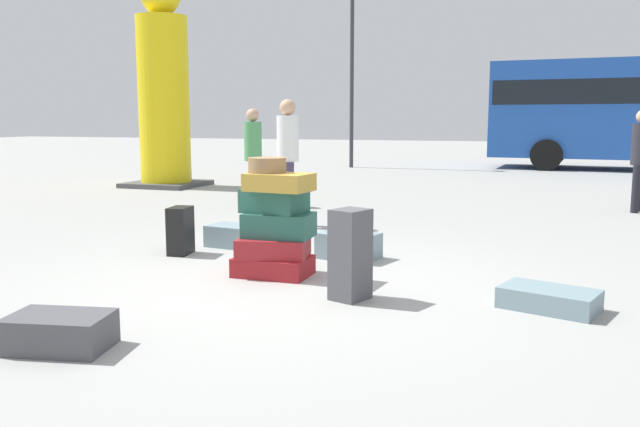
{
  "coord_description": "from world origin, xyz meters",
  "views": [
    {
      "loc": [
        2.2,
        -5.37,
        1.48
      ],
      "look_at": [
        -0.23,
        1.6,
        0.41
      ],
      "focal_mm": 36.89,
      "sensor_mm": 36.0,
      "label": 1
    }
  ],
  "objects_px": {
    "person_tourist_with_camera": "(253,148)",
    "person_passerby_in_red": "(288,151)",
    "suitcase_charcoal_left_side": "(60,332)",
    "suitcase_slate_foreground_near": "(349,246)",
    "suitcase_charcoal_foreground_far": "(350,255)",
    "lamp_post": "(352,29)",
    "suitcase_tower": "(275,224)",
    "suitcase_black_upright_blue": "(180,231)",
    "yellow_dummy_statue": "(164,94)",
    "suitcase_slate_white_trunk": "(232,236)",
    "suitcase_slate_right_side": "(549,299)"
  },
  "relations": [
    {
      "from": "suitcase_black_upright_blue",
      "to": "lamp_post",
      "type": "bearing_deg",
      "value": 89.9
    },
    {
      "from": "suitcase_charcoal_left_side",
      "to": "person_passerby_in_red",
      "type": "distance_m",
      "value": 5.2
    },
    {
      "from": "suitcase_slate_foreground_near",
      "to": "yellow_dummy_statue",
      "type": "bearing_deg",
      "value": 150.51
    },
    {
      "from": "suitcase_slate_right_side",
      "to": "person_tourist_with_camera",
      "type": "distance_m",
      "value": 6.98
    },
    {
      "from": "suitcase_charcoal_foreground_far",
      "to": "lamp_post",
      "type": "height_order",
      "value": "lamp_post"
    },
    {
      "from": "suitcase_slate_white_trunk",
      "to": "person_tourist_with_camera",
      "type": "bearing_deg",
      "value": 118.02
    },
    {
      "from": "suitcase_slate_white_trunk",
      "to": "suitcase_tower",
      "type": "bearing_deg",
      "value": -40.72
    },
    {
      "from": "person_tourist_with_camera",
      "to": "lamp_post",
      "type": "height_order",
      "value": "lamp_post"
    },
    {
      "from": "suitcase_charcoal_left_side",
      "to": "yellow_dummy_statue",
      "type": "bearing_deg",
      "value": 107.2
    },
    {
      "from": "suitcase_charcoal_left_side",
      "to": "suitcase_slate_foreground_near",
      "type": "bearing_deg",
      "value": 62.38
    },
    {
      "from": "suitcase_slate_right_side",
      "to": "person_passerby_in_red",
      "type": "distance_m",
      "value": 4.74
    },
    {
      "from": "yellow_dummy_statue",
      "to": "lamp_post",
      "type": "height_order",
      "value": "lamp_post"
    },
    {
      "from": "person_tourist_with_camera",
      "to": "person_passerby_in_red",
      "type": "relative_size",
      "value": 0.95
    },
    {
      "from": "suitcase_charcoal_left_side",
      "to": "lamp_post",
      "type": "relative_size",
      "value": 0.1
    },
    {
      "from": "person_tourist_with_camera",
      "to": "lamp_post",
      "type": "distance_m",
      "value": 9.76
    },
    {
      "from": "suitcase_black_upright_blue",
      "to": "person_passerby_in_red",
      "type": "bearing_deg",
      "value": 71.26
    },
    {
      "from": "suitcase_charcoal_left_side",
      "to": "suitcase_slate_right_side",
      "type": "xyz_separation_m",
      "value": [
        2.99,
        1.99,
        -0.03
      ]
    },
    {
      "from": "suitcase_slate_foreground_near",
      "to": "suitcase_slate_white_trunk",
      "type": "height_order",
      "value": "suitcase_slate_foreground_near"
    },
    {
      "from": "person_tourist_with_camera",
      "to": "person_passerby_in_red",
      "type": "bearing_deg",
      "value": 25.08
    },
    {
      "from": "person_passerby_in_red",
      "to": "suitcase_black_upright_blue",
      "type": "bearing_deg",
      "value": -44.49
    },
    {
      "from": "suitcase_charcoal_left_side",
      "to": "person_tourist_with_camera",
      "type": "height_order",
      "value": "person_tourist_with_camera"
    },
    {
      "from": "suitcase_slate_white_trunk",
      "to": "person_passerby_in_red",
      "type": "xyz_separation_m",
      "value": [
        0.08,
        1.59,
        0.92
      ]
    },
    {
      "from": "suitcase_charcoal_left_side",
      "to": "suitcase_slate_foreground_near",
      "type": "relative_size",
      "value": 1.07
    },
    {
      "from": "person_tourist_with_camera",
      "to": "suitcase_charcoal_left_side",
      "type": "bearing_deg",
      "value": 3.1
    },
    {
      "from": "suitcase_slate_foreground_near",
      "to": "person_passerby_in_red",
      "type": "bearing_deg",
      "value": 143.63
    },
    {
      "from": "suitcase_slate_right_side",
      "to": "suitcase_charcoal_left_side",
      "type": "bearing_deg",
      "value": -128.82
    },
    {
      "from": "suitcase_charcoal_foreground_far",
      "to": "lamp_post",
      "type": "xyz_separation_m",
      "value": [
        -4.25,
        14.37,
        3.76
      ]
    },
    {
      "from": "suitcase_charcoal_left_side",
      "to": "suitcase_slate_white_trunk",
      "type": "height_order",
      "value": "suitcase_slate_white_trunk"
    },
    {
      "from": "suitcase_slate_right_side",
      "to": "suitcase_slate_foreground_near",
      "type": "xyz_separation_m",
      "value": [
        -2.03,
        1.3,
        0.06
      ]
    },
    {
      "from": "suitcase_black_upright_blue",
      "to": "suitcase_slate_right_side",
      "type": "bearing_deg",
      "value": -21.88
    },
    {
      "from": "suitcase_slate_foreground_near",
      "to": "person_tourist_with_camera",
      "type": "xyz_separation_m",
      "value": [
        -2.81,
        3.65,
        0.84
      ]
    },
    {
      "from": "person_passerby_in_red",
      "to": "suitcase_tower",
      "type": "bearing_deg",
      "value": -14.74
    },
    {
      "from": "suitcase_charcoal_foreground_far",
      "to": "yellow_dummy_statue",
      "type": "distance_m",
      "value": 10.08
    },
    {
      "from": "suitcase_charcoal_left_side",
      "to": "suitcase_slate_right_side",
      "type": "bearing_deg",
      "value": 22.34
    },
    {
      "from": "suitcase_slate_white_trunk",
      "to": "suitcase_slate_foreground_near",
      "type": "bearing_deg",
      "value": -0.97
    },
    {
      "from": "suitcase_charcoal_foreground_far",
      "to": "lamp_post",
      "type": "bearing_deg",
      "value": 127.05
    },
    {
      "from": "suitcase_tower",
      "to": "yellow_dummy_statue",
      "type": "height_order",
      "value": "yellow_dummy_statue"
    },
    {
      "from": "suitcase_slate_right_side",
      "to": "yellow_dummy_statue",
      "type": "xyz_separation_m",
      "value": [
        -8.05,
        7.3,
        1.94
      ]
    },
    {
      "from": "suitcase_slate_right_side",
      "to": "yellow_dummy_statue",
      "type": "height_order",
      "value": "yellow_dummy_statue"
    },
    {
      "from": "suitcase_tower",
      "to": "suitcase_charcoal_left_side",
      "type": "distance_m",
      "value": 2.43
    },
    {
      "from": "suitcase_charcoal_foreground_far",
      "to": "suitcase_black_upright_blue",
      "type": "relative_size",
      "value": 1.43
    },
    {
      "from": "suitcase_black_upright_blue",
      "to": "person_passerby_in_red",
      "type": "distance_m",
      "value": 2.36
    },
    {
      "from": "suitcase_tower",
      "to": "suitcase_charcoal_foreground_far",
      "type": "bearing_deg",
      "value": -32.51
    },
    {
      "from": "suitcase_tower",
      "to": "suitcase_slate_foreground_near",
      "type": "bearing_deg",
      "value": 65.0
    },
    {
      "from": "suitcase_tower",
      "to": "yellow_dummy_statue",
      "type": "bearing_deg",
      "value": 128.75
    },
    {
      "from": "suitcase_tower",
      "to": "suitcase_charcoal_left_side",
      "type": "bearing_deg",
      "value": -102.44
    },
    {
      "from": "suitcase_slate_right_side",
      "to": "suitcase_tower",
      "type": "bearing_deg",
      "value": -170.62
    },
    {
      "from": "suitcase_tower",
      "to": "suitcase_black_upright_blue",
      "type": "height_order",
      "value": "suitcase_tower"
    },
    {
      "from": "suitcase_tower",
      "to": "suitcase_slate_right_side",
      "type": "relative_size",
      "value": 1.57
    },
    {
      "from": "suitcase_charcoal_left_side",
      "to": "suitcase_slate_foreground_near",
      "type": "height_order",
      "value": "suitcase_slate_foreground_near"
    }
  ]
}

